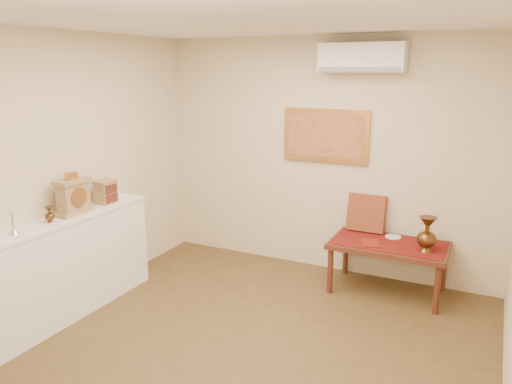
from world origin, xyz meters
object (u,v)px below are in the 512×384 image
Objects in this scene: display_ledge at (65,267)px; low_table at (389,249)px; mantel_clock at (73,196)px; wooden_chest at (106,192)px; brass_urn_tall at (427,230)px.

display_ledge is 1.68× the size of low_table.
display_ledge is 0.68m from mantel_clock.
wooden_chest is 3.02m from low_table.
brass_urn_tall is 3.47m from mantel_clock.
mantel_clock is 3.24m from low_table.
low_table is (2.66, 1.71, -0.67)m from mantel_clock.
mantel_clock reaches higher than low_table.
wooden_chest is 0.20× the size of low_table.
brass_urn_tall is at bearing 30.33° from display_ledge.
mantel_clock is at bearing -147.24° from low_table.
brass_urn_tall is 1.78× the size of wooden_chest.
low_table is at bearing 32.76° from mantel_clock.
display_ledge reaches higher than low_table.
display_ledge is at bearing -149.67° from brass_urn_tall.
wooden_chest is at bearing -158.82° from brass_urn_tall.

